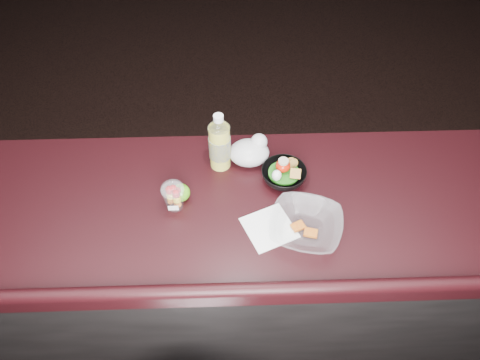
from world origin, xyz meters
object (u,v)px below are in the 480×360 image
green_apple (181,193)px  fruit_cup (173,195)px  snack_bowl (283,174)px  lemonade_bottle (220,145)px  takeout_bowl (306,226)px

green_apple → fruit_cup: bearing=-120.4°
snack_bowl → green_apple: bearing=-168.4°
lemonade_bottle → takeout_bowl: 0.44m
green_apple → takeout_bowl: (0.43, -0.16, -0.00)m
fruit_cup → takeout_bowl: size_ratio=0.39×
lemonade_bottle → snack_bowl: lemonade_bottle is taller
snack_bowl → fruit_cup: bearing=-164.2°
lemonade_bottle → takeout_bowl: lemonade_bottle is taller
lemonade_bottle → snack_bowl: (0.23, -0.09, -0.07)m
snack_bowl → takeout_bowl: snack_bowl is taller
fruit_cup → takeout_bowl: bearing=-15.3°
fruit_cup → lemonade_bottle: bearing=50.4°
lemonade_bottle → green_apple: (-0.14, -0.16, -0.07)m
lemonade_bottle → snack_bowl: size_ratio=1.17×
takeout_bowl → snack_bowl: bearing=102.7°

